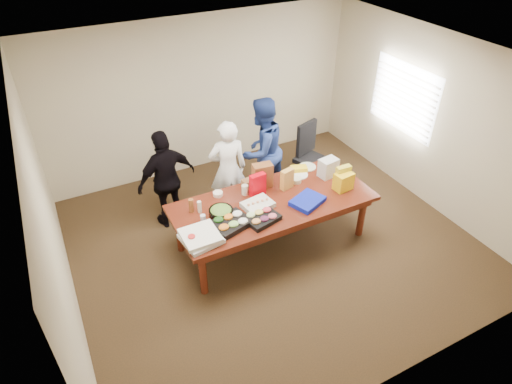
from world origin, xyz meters
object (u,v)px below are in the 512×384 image
office_chair (312,158)px  salad_bowl (221,213)px  person_center (228,169)px  sheet_cake (258,205)px  person_right (261,150)px  conference_table (272,222)px

office_chair → salad_bowl: size_ratio=3.27×
salad_bowl → person_center: bearing=60.8°
office_chair → sheet_cake: 1.91m
person_right → salad_bowl: 1.60m
person_right → salad_bowl: size_ratio=5.42×
office_chair → sheet_cake: (-1.57, -1.05, 0.26)m
person_right → salad_bowl: (-1.18, -1.09, -0.07)m
person_center → salad_bowl: size_ratio=4.97×
conference_table → sheet_cake: (-0.25, -0.02, 0.41)m
sheet_cake → salad_bowl: (-0.52, 0.04, 0.02)m
office_chair → person_right: person_right is taller
conference_table → salad_bowl: bearing=178.2°
office_chair → person_center: bearing=164.2°
sheet_cake → person_center: bearing=81.5°
conference_table → sheet_cake: bearing=-175.3°
salad_bowl → person_right: bearing=42.8°
conference_table → sheet_cake: 0.48m
person_right → salad_bowl: bearing=23.1°
person_right → sheet_cake: size_ratio=4.39×
person_center → salad_bowl: person_center is taller
person_center → sheet_cake: 0.98m
office_chair → salad_bowl: (-2.09, -1.00, 0.27)m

